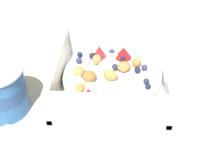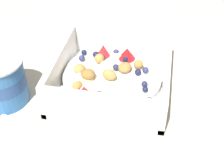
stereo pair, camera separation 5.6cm
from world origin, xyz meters
name	(u,v)px [view 2 (the right image)]	position (x,y,z in m)	size (l,w,h in m)	color
ground_plane	(107,86)	(0.00, 0.00, 0.00)	(2.40, 2.40, 0.00)	beige
fruit_bowl	(111,78)	(0.00, -0.01, 0.02)	(0.20, 0.20, 0.07)	white
spoon	(54,140)	(-0.14, 0.05, 0.00)	(0.08, 0.17, 0.01)	silver
yogurt_cup	(1,81)	(-0.07, 0.16, 0.04)	(0.08, 0.08, 0.08)	#3370B7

